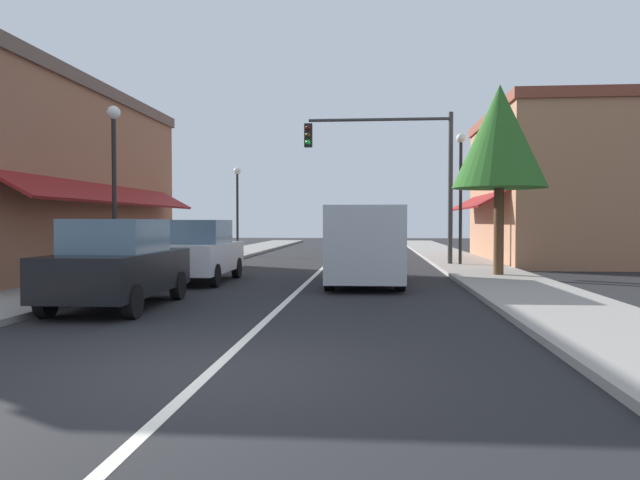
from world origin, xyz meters
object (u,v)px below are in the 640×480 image
(parked_car_nearest_left, at_px, (118,264))
(parked_car_second_left, at_px, (199,251))
(street_lamp_left_far, at_px, (237,196))
(street_lamp_left_near, at_px, (114,165))
(van_in_lane, at_px, (364,243))
(traffic_signal_mast_arm, at_px, (399,161))
(street_lamp_right_mid, at_px, (461,178))
(tree_right_near, at_px, (500,137))

(parked_car_nearest_left, bearing_deg, parked_car_second_left, 87.45)
(parked_car_second_left, relative_size, street_lamp_left_far, 0.91)
(street_lamp_left_near, bearing_deg, van_in_lane, 9.24)
(parked_car_nearest_left, xyz_separation_m, street_lamp_left_far, (-1.86, 19.02, 2.18))
(traffic_signal_mast_arm, relative_size, street_lamp_right_mid, 1.17)
(traffic_signal_mast_arm, xyz_separation_m, street_lamp_right_mid, (2.29, -0.18, -0.68))
(parked_car_nearest_left, relative_size, van_in_lane, 0.79)
(traffic_signal_mast_arm, relative_size, tree_right_near, 1.01)
(parked_car_nearest_left, xyz_separation_m, parked_car_second_left, (0.12, 5.25, 0.00))
(street_lamp_left_far, height_order, tree_right_near, tree_right_near)
(street_lamp_right_mid, bearing_deg, tree_right_near, -83.79)
(street_lamp_left_far, bearing_deg, tree_right_near, -47.94)
(parked_car_nearest_left, distance_m, street_lamp_left_near, 4.96)
(parked_car_nearest_left, relative_size, tree_right_near, 0.71)
(parked_car_second_left, bearing_deg, street_lamp_left_far, 97.67)
(street_lamp_left_near, xyz_separation_m, street_lamp_left_far, (-0.06, 15.04, -0.17))
(tree_right_near, bearing_deg, traffic_signal_mast_arm, 120.39)
(van_in_lane, height_order, street_lamp_left_near, street_lamp_left_near)
(parked_car_second_left, bearing_deg, van_in_lane, -2.89)
(van_in_lane, relative_size, tree_right_near, 0.89)
(parked_car_nearest_left, relative_size, street_lamp_right_mid, 0.82)
(parked_car_nearest_left, bearing_deg, street_lamp_left_far, 94.34)
(van_in_lane, relative_size, street_lamp_left_near, 1.09)
(parked_car_nearest_left, height_order, street_lamp_left_far, street_lamp_left_far)
(street_lamp_right_mid, bearing_deg, traffic_signal_mast_arm, 175.54)
(parked_car_second_left, bearing_deg, street_lamp_left_near, -146.98)
(traffic_signal_mast_arm, bearing_deg, street_lamp_right_mid, -4.46)
(street_lamp_left_near, height_order, street_lamp_right_mid, street_lamp_right_mid)
(parked_car_nearest_left, height_order, traffic_signal_mast_arm, traffic_signal_mast_arm)
(street_lamp_right_mid, xyz_separation_m, tree_right_near, (0.50, -4.58, 0.89))
(van_in_lane, height_order, street_lamp_left_far, street_lamp_left_far)
(van_in_lane, relative_size, traffic_signal_mast_arm, 0.88)
(van_in_lane, xyz_separation_m, street_lamp_left_near, (-6.62, -1.08, 2.08))
(parked_car_second_left, height_order, van_in_lane, van_in_lane)
(van_in_lane, bearing_deg, tree_right_near, 26.51)
(traffic_signal_mast_arm, bearing_deg, street_lamp_left_near, -134.73)
(street_lamp_right_mid, xyz_separation_m, street_lamp_left_far, (-10.21, 7.29, -0.32))
(street_lamp_right_mid, bearing_deg, street_lamp_left_near, -142.63)
(street_lamp_right_mid, distance_m, street_lamp_left_far, 12.55)
(parked_car_second_left, distance_m, street_lamp_left_far, 14.08)
(van_in_lane, bearing_deg, street_lamp_left_near, -171.69)
(parked_car_nearest_left, bearing_deg, tree_right_near, 37.68)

